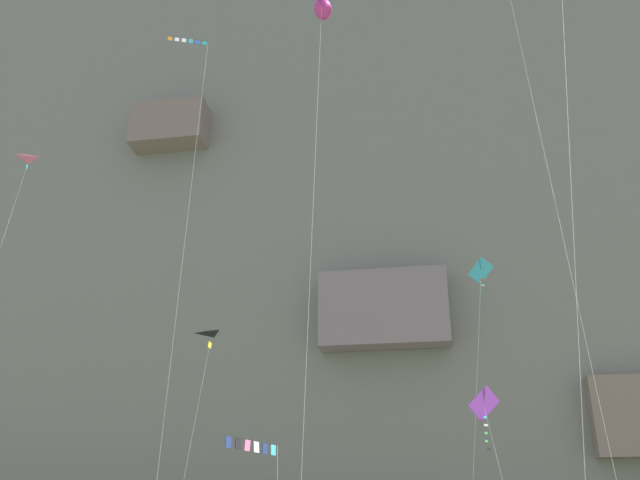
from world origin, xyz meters
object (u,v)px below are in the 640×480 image
object	(u,v)px
kite_banner_low_right	(253,449)
kite_diamond_high_left	(481,277)
kite_delta_high_center	(22,184)
kite_banner_upper_left	(185,109)
kite_diamond_upper_right	(485,407)
kite_delta_upper_mid	(213,348)

from	to	relation	value
kite_banner_low_right	kite_diamond_high_left	distance (m)	25.90
kite_delta_high_center	kite_banner_upper_left	distance (m)	15.52
kite_diamond_upper_right	kite_banner_low_right	world-z (taller)	kite_diamond_upper_right
kite_diamond_upper_right	kite_delta_upper_mid	world-z (taller)	kite_delta_upper_mid
kite_banner_low_right	kite_delta_high_center	bearing A→B (deg)	160.85
kite_diamond_high_left	kite_banner_upper_left	xyz separation A→B (m)	(-19.46, -14.75, 7.88)
kite_banner_low_right	kite_delta_upper_mid	bearing A→B (deg)	116.18
kite_diamond_high_left	kite_banner_upper_left	size ratio (longest dim) A/B	0.64
kite_delta_high_center	kite_diamond_high_left	world-z (taller)	kite_delta_high_center
kite_delta_high_center	kite_banner_low_right	bearing A→B (deg)	-19.15
kite_banner_low_right	kite_diamond_high_left	bearing A→B (deg)	52.04
kite_diamond_high_left	kite_delta_upper_mid	size ratio (longest dim) A/B	1.39
kite_banner_upper_left	kite_diamond_high_left	bearing A→B (deg)	37.16
kite_diamond_upper_right	kite_banner_low_right	size ratio (longest dim) A/B	1.30
kite_delta_upper_mid	kite_delta_high_center	bearing A→B (deg)	-146.49
kite_diamond_upper_right	kite_delta_high_center	xyz separation A→B (m)	(-32.64, 1.26, 17.76)
kite_diamond_upper_right	kite_banner_low_right	distance (m)	13.53
kite_diamond_upper_right	kite_delta_upper_mid	bearing A→B (deg)	153.31
kite_diamond_high_left	kite_banner_upper_left	world-z (taller)	kite_banner_upper_left
kite_banner_low_right	kite_banner_upper_left	bearing A→B (deg)	159.90
kite_delta_upper_mid	kite_banner_upper_left	distance (m)	18.80
kite_banner_low_right	kite_delta_upper_mid	world-z (taller)	kite_delta_upper_mid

